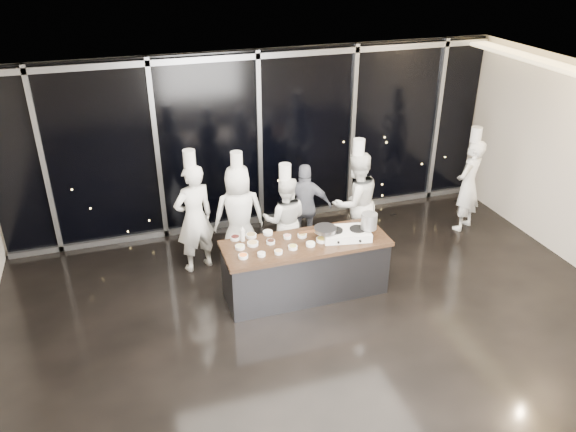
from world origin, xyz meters
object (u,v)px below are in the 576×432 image
at_px(stock_pot, 369,221).
at_px(chef_center, 285,220).
at_px(chef_left, 239,214).
at_px(chef_far_left, 194,217).
at_px(chef_side, 468,184).
at_px(frying_pan, 325,229).
at_px(chef_right, 355,202).
at_px(demo_counter, 305,267).
at_px(stove, 346,233).
at_px(guest, 305,207).

xyz_separation_m(stock_pot, chef_center, (-0.93, 1.14, -0.39)).
height_order(chef_left, chef_center, chef_left).
relative_size(stock_pot, chef_far_left, 0.12).
distance_m(stock_pot, chef_side, 2.85).
xyz_separation_m(chef_far_left, chef_side, (4.93, -0.14, -0.05)).
distance_m(frying_pan, chef_center, 1.11).
height_order(frying_pan, stock_pot, stock_pot).
bearing_deg(chef_right, demo_counter, 28.65).
xyz_separation_m(chef_right, chef_side, (2.26, 0.09, -0.02)).
distance_m(demo_counter, chef_left, 1.49).
xyz_separation_m(chef_center, chef_right, (1.23, -0.01, 0.13)).
xyz_separation_m(chef_left, chef_right, (1.94, -0.25, 0.04)).
height_order(frying_pan, chef_far_left, chef_far_left).
height_order(frying_pan, chef_side, chef_side).
bearing_deg(chef_left, chef_far_left, 4.55).
bearing_deg(chef_side, chef_center, -28.58).
bearing_deg(chef_far_left, chef_center, 152.57).
height_order(chef_far_left, chef_left, chef_far_left).
height_order(stove, chef_left, chef_left).
relative_size(chef_center, chef_side, 0.89).
xyz_separation_m(stove, frying_pan, (-0.33, 0.04, 0.10)).
bearing_deg(chef_center, frying_pan, 122.18).
height_order(chef_left, guest, chef_left).
xyz_separation_m(chef_far_left, chef_left, (0.72, 0.01, -0.06)).
bearing_deg(chef_center, stock_pot, 145.93).
xyz_separation_m(guest, chef_right, (0.76, -0.36, 0.13)).
relative_size(stock_pot, chef_left, 0.12).
xyz_separation_m(chef_far_left, guest, (1.91, 0.13, -0.16)).
bearing_deg(stock_pot, chef_right, 75.07).
bearing_deg(demo_counter, stock_pot, -8.29).
distance_m(demo_counter, guest, 1.47).
bearing_deg(chef_side, chef_left, -32.01).
bearing_deg(chef_right, chef_center, -10.75).
height_order(stock_pot, chef_center, chef_center).
bearing_deg(chef_far_left, stock_pot, 131.36).
relative_size(chef_left, guest, 1.26).
height_order(stock_pot, chef_left, chef_left).
xyz_separation_m(frying_pan, chef_far_left, (-1.72, 1.25, -0.14)).
height_order(chef_far_left, chef_side, chef_far_left).
height_order(demo_counter, stove, stove).
height_order(frying_pan, chef_right, chef_right).
height_order(guest, chef_side, chef_side).
distance_m(demo_counter, chef_center, 1.05).
xyz_separation_m(chef_far_left, chef_right, (2.67, -0.23, -0.03)).
height_order(chef_left, chef_right, chef_right).
bearing_deg(chef_left, demo_counter, 123.21).
relative_size(chef_center, guest, 1.13).
distance_m(demo_counter, chef_far_left, 1.95).
distance_m(stock_pot, chef_far_left, 2.74).
relative_size(demo_counter, chef_side, 1.26).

